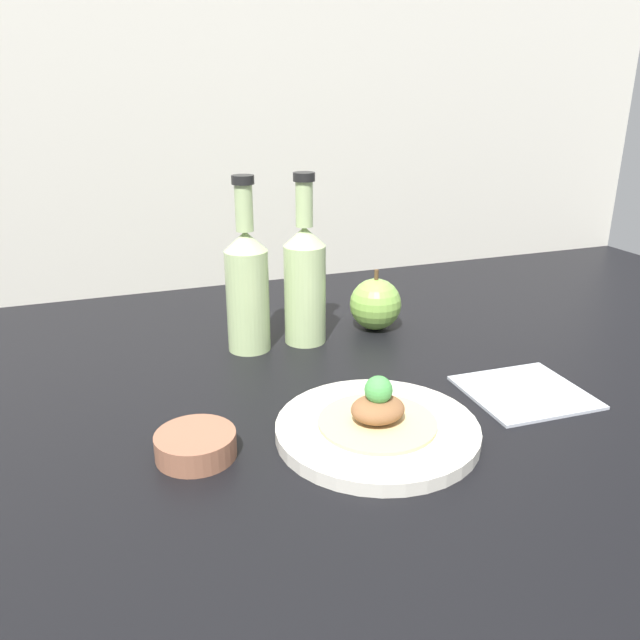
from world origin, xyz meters
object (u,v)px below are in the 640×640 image
(plate, at_px, (377,428))
(dipping_bowl, at_px, (196,445))
(cider_bottle_right, at_px, (305,280))
(plated_food, at_px, (378,411))
(cider_bottle_left, at_px, (247,286))
(apple, at_px, (375,304))

(plate, xyz_separation_m, dipping_bowl, (-0.20, 0.03, 0.00))
(plate, distance_m, cider_bottle_right, 0.31)
(plated_food, distance_m, dipping_bowl, 0.20)
(plated_food, bearing_deg, cider_bottle_left, 103.82)
(apple, bearing_deg, plate, -114.36)
(plate, bearing_deg, cider_bottle_left, 103.82)
(plate, height_order, plated_food, plated_food)
(cider_bottle_left, height_order, apple, cider_bottle_left)
(cider_bottle_right, distance_m, apple, 0.14)
(cider_bottle_right, bearing_deg, cider_bottle_left, 180.00)
(plate, relative_size, plated_food, 1.72)
(plate, height_order, cider_bottle_left, cider_bottle_left)
(plated_food, xyz_separation_m, cider_bottle_left, (-0.07, 0.29, 0.07))
(plate, distance_m, cider_bottle_left, 0.31)
(plate, bearing_deg, plated_food, -93.58)
(cider_bottle_right, xyz_separation_m, apple, (0.12, 0.01, -0.06))
(cider_bottle_left, bearing_deg, cider_bottle_right, 0.00)
(cider_bottle_right, relative_size, apple, 2.59)
(plate, bearing_deg, dipping_bowl, 171.58)
(plated_food, xyz_separation_m, cider_bottle_right, (0.02, 0.29, 0.07))
(cider_bottle_left, xyz_separation_m, dipping_bowl, (-0.12, -0.26, -0.08))
(plated_food, relative_size, apple, 1.35)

